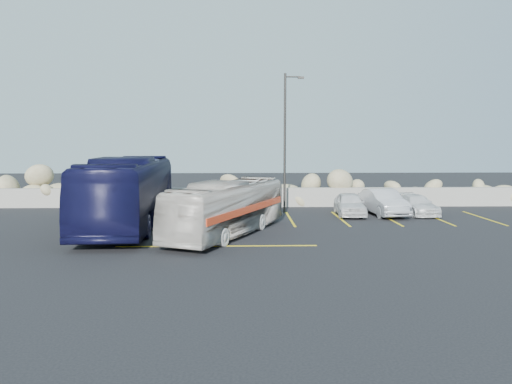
{
  "coord_description": "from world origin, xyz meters",
  "views": [
    {
      "loc": [
        0.01,
        -19.35,
        4.2
      ],
      "look_at": [
        0.68,
        4.0,
        1.77
      ],
      "focal_mm": 35.0,
      "sensor_mm": 36.0,
      "label": 1
    }
  ],
  "objects_px": {
    "vintage_bus": "(228,208)",
    "car_c": "(416,205)",
    "car_a": "(350,204)",
    "car_b": "(383,202)",
    "tour_coach": "(129,192)",
    "lamppost": "(286,139)"
  },
  "relations": [
    {
      "from": "tour_coach",
      "to": "car_c",
      "type": "xyz_separation_m",
      "value": [
        15.4,
        3.45,
        -1.15
      ]
    },
    {
      "from": "car_a",
      "to": "car_b",
      "type": "relative_size",
      "value": 0.86
    },
    {
      "from": "tour_coach",
      "to": "car_b",
      "type": "xyz_separation_m",
      "value": [
        13.46,
        3.29,
        -0.98
      ]
    },
    {
      "from": "vintage_bus",
      "to": "car_a",
      "type": "distance_m",
      "value": 8.72
    },
    {
      "from": "car_a",
      "to": "vintage_bus",
      "type": "bearing_deg",
      "value": -136.02
    },
    {
      "from": "lamppost",
      "to": "car_a",
      "type": "bearing_deg",
      "value": -20.43
    },
    {
      "from": "car_b",
      "to": "tour_coach",
      "type": "bearing_deg",
      "value": -172.19
    },
    {
      "from": "car_b",
      "to": "car_a",
      "type": "bearing_deg",
      "value": 177.01
    },
    {
      "from": "car_a",
      "to": "car_b",
      "type": "distance_m",
      "value": 1.93
    },
    {
      "from": "lamppost",
      "to": "tour_coach",
      "type": "bearing_deg",
      "value": -150.78
    },
    {
      "from": "vintage_bus",
      "to": "car_c",
      "type": "xyz_separation_m",
      "value": [
        10.52,
        5.85,
        -0.66
      ]
    },
    {
      "from": "vintage_bus",
      "to": "car_a",
      "type": "relative_size",
      "value": 2.3
    },
    {
      "from": "lamppost",
      "to": "car_b",
      "type": "relative_size",
      "value": 1.83
    },
    {
      "from": "car_a",
      "to": "car_c",
      "type": "height_order",
      "value": "car_a"
    },
    {
      "from": "vintage_bus",
      "to": "car_b",
      "type": "height_order",
      "value": "vintage_bus"
    },
    {
      "from": "lamppost",
      "to": "vintage_bus",
      "type": "height_order",
      "value": "lamppost"
    },
    {
      "from": "vintage_bus",
      "to": "tour_coach",
      "type": "bearing_deg",
      "value": 177.84
    },
    {
      "from": "tour_coach",
      "to": "car_a",
      "type": "distance_m",
      "value": 12.02
    },
    {
      "from": "car_b",
      "to": "car_c",
      "type": "bearing_deg",
      "value": -1.48
    },
    {
      "from": "vintage_bus",
      "to": "car_c",
      "type": "bearing_deg",
      "value": 53.23
    },
    {
      "from": "lamppost",
      "to": "tour_coach",
      "type": "height_order",
      "value": "lamppost"
    },
    {
      "from": "lamppost",
      "to": "car_b",
      "type": "bearing_deg",
      "value": -12.51
    }
  ]
}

